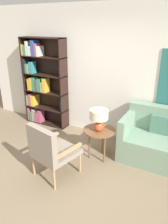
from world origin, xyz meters
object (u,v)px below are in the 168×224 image
Objects in this scene: side_table at (99,133)px; armchair at (50,149)px; table_lamp at (99,117)px; bookshelf at (40,83)px.

armchair is at bearing -117.02° from side_table.
armchair is at bearing -119.15° from table_lamp.
bookshelf is 5.15× the size of table_lamp.
side_table is (1.90, -0.77, -0.48)m from bookshelf.
bookshelf is 2.20× the size of armchair.
armchair is 0.97m from table_lamp.
armchair is 2.34× the size of table_lamp.
bookshelf is at bearing 157.96° from side_table.
side_table is at bearing 62.98° from armchair.
armchair is 1.60× the size of side_table.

